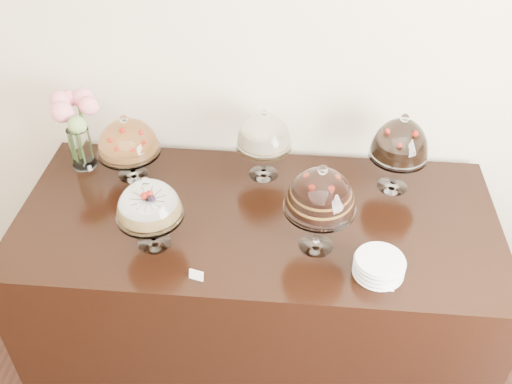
# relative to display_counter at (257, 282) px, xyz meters

# --- Properties ---
(wall_back) EXTENTS (5.00, 0.04, 3.00)m
(wall_back) POSITION_rel_display_counter_xyz_m (-0.27, 0.55, 1.05)
(wall_back) COLOR beige
(wall_back) RESTS_ON ground
(display_counter) EXTENTS (2.20, 1.00, 0.90)m
(display_counter) POSITION_rel_display_counter_xyz_m (0.00, 0.00, 0.00)
(display_counter) COLOR black
(display_counter) RESTS_ON ground
(cake_stand_sugar_sponge) EXTENTS (0.28, 0.28, 0.35)m
(cake_stand_sugar_sponge) POSITION_rel_display_counter_xyz_m (-0.43, -0.22, 0.67)
(cake_stand_sugar_sponge) COLOR white
(cake_stand_sugar_sponge) RESTS_ON display_counter
(cake_stand_choco_layer) EXTENTS (0.30, 0.30, 0.43)m
(cake_stand_choco_layer) POSITION_rel_display_counter_xyz_m (0.27, -0.17, 0.74)
(cake_stand_choco_layer) COLOR white
(cake_stand_choco_layer) RESTS_ON display_counter
(cake_stand_cheesecake) EXTENTS (0.27, 0.27, 0.37)m
(cake_stand_cheesecake) POSITION_rel_display_counter_xyz_m (0.01, 0.32, 0.69)
(cake_stand_cheesecake) COLOR white
(cake_stand_cheesecake) RESTS_ON display_counter
(cake_stand_dark_choco) EXTENTS (0.27, 0.27, 0.41)m
(cake_stand_dark_choco) POSITION_rel_display_counter_xyz_m (0.64, 0.27, 0.71)
(cake_stand_dark_choco) COLOR white
(cake_stand_dark_choco) RESTS_ON display_counter
(cake_stand_fruit_tart) EXTENTS (0.31, 0.31, 0.34)m
(cake_stand_fruit_tart) POSITION_rel_display_counter_xyz_m (-0.64, 0.25, 0.66)
(cake_stand_fruit_tart) COLOR white
(cake_stand_fruit_tart) RESTS_ON display_counter
(flower_vase) EXTENTS (0.22, 0.25, 0.41)m
(flower_vase) POSITION_rel_display_counter_xyz_m (-0.91, 0.32, 0.71)
(flower_vase) COLOR white
(flower_vase) RESTS_ON display_counter
(plate_stack) EXTENTS (0.20, 0.20, 0.08)m
(plate_stack) POSITION_rel_display_counter_xyz_m (0.52, -0.31, 0.49)
(plate_stack) COLOR white
(plate_stack) RESTS_ON display_counter
(price_card_left) EXTENTS (0.06, 0.03, 0.04)m
(price_card_left) POSITION_rel_display_counter_xyz_m (-0.21, -0.41, 0.47)
(price_card_left) COLOR white
(price_card_left) RESTS_ON display_counter
(price_card_right) EXTENTS (0.06, 0.02, 0.04)m
(price_card_right) POSITION_rel_display_counter_xyz_m (0.55, -0.40, 0.47)
(price_card_right) COLOR white
(price_card_right) RESTS_ON display_counter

